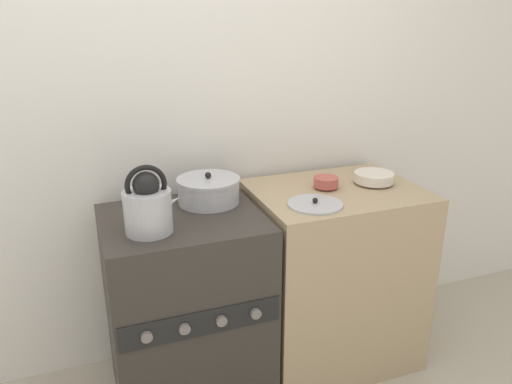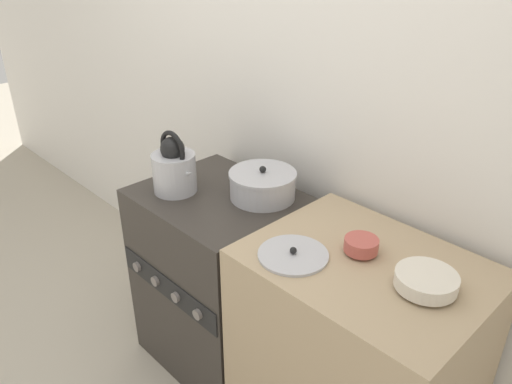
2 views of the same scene
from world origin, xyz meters
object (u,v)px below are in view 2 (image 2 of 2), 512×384
(stove, at_px, (220,279))
(small_ceramic_bowl, at_px, (361,245))
(kettle, at_px, (174,168))
(cooking_pot, at_px, (263,185))
(loose_pot_lid, at_px, (293,255))
(enamel_bowl, at_px, (426,281))

(stove, height_order, small_ceramic_bowl, small_ceramic_bowl)
(kettle, distance_m, cooking_pot, 0.38)
(stove, relative_size, small_ceramic_bowl, 7.70)
(loose_pot_lid, bearing_deg, kettle, 177.77)
(stove, bearing_deg, kettle, -145.93)
(loose_pot_lid, bearing_deg, enamel_bowl, 21.77)
(small_ceramic_bowl, bearing_deg, stove, -175.96)
(small_ceramic_bowl, distance_m, loose_pot_lid, 0.23)
(stove, distance_m, enamel_bowl, 1.07)
(kettle, distance_m, loose_pot_lid, 0.71)
(cooking_pot, bearing_deg, stove, -140.31)
(loose_pot_lid, bearing_deg, stove, 166.92)
(stove, xyz_separation_m, loose_pot_lid, (0.55, -0.13, 0.47))
(kettle, bearing_deg, cooking_pot, 37.00)
(small_ceramic_bowl, height_order, loose_pot_lid, small_ceramic_bowl)
(enamel_bowl, xyz_separation_m, small_ceramic_bowl, (-0.25, 0.02, -0.00))
(stove, height_order, cooking_pot, cooking_pot)
(stove, distance_m, cooking_pot, 0.54)
(cooking_pot, bearing_deg, small_ceramic_bowl, -7.91)
(enamel_bowl, distance_m, loose_pot_lid, 0.43)
(stove, bearing_deg, enamel_bowl, 1.78)
(enamel_bowl, bearing_deg, loose_pot_lid, -158.23)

